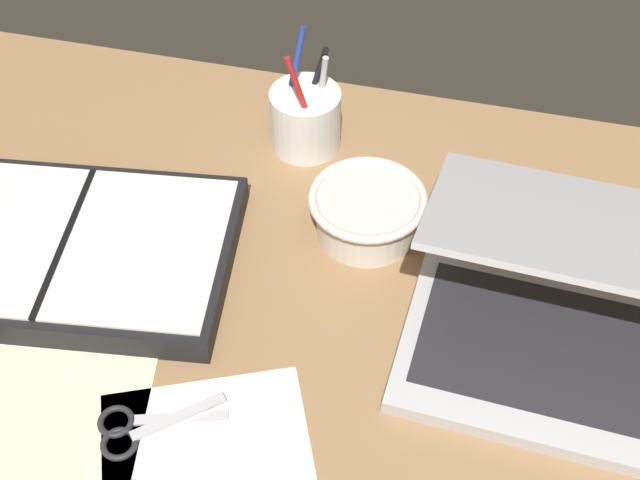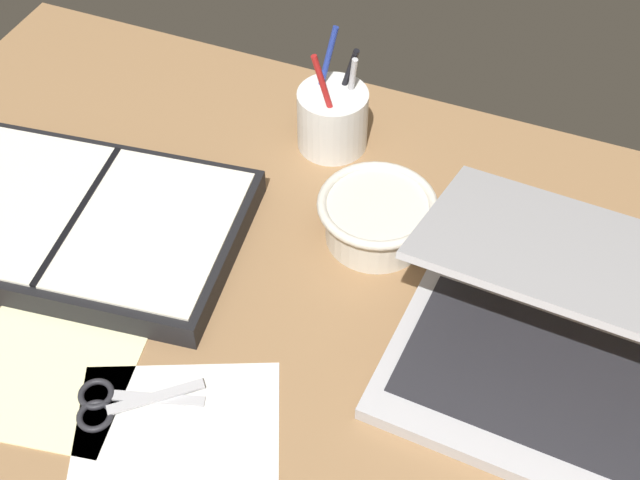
# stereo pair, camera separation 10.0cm
# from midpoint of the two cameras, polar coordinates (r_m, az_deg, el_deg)

# --- Properties ---
(desk_top) EXTENTS (1.40, 1.00, 0.02)m
(desk_top) POSITION_cam_midpoint_polar(r_m,az_deg,el_deg) (0.98, -1.38, -9.20)
(desk_top) COLOR #936D47
(desk_top) RESTS_ON ground
(laptop) EXTENTS (0.32, 0.33, 0.17)m
(laptop) POSITION_cam_midpoint_polar(r_m,az_deg,el_deg) (0.98, 11.87, -4.47)
(laptop) COLOR #B7B7BC
(laptop) RESTS_ON desk_top
(bowl) EXTENTS (0.15, 0.15, 0.06)m
(bowl) POSITION_cam_midpoint_polar(r_m,az_deg,el_deg) (1.08, 0.40, 1.70)
(bowl) COLOR silver
(bowl) RESTS_ON desk_top
(pen_cup) EXTENTS (0.09, 0.09, 0.17)m
(pen_cup) POSITION_cam_midpoint_polar(r_m,az_deg,el_deg) (1.20, -3.35, 7.69)
(pen_cup) COLOR white
(pen_cup) RESTS_ON desk_top
(planner) EXTENTS (0.42, 0.31, 0.04)m
(planner) POSITION_cam_midpoint_polar(r_m,az_deg,el_deg) (1.11, -18.31, -0.75)
(planner) COLOR black
(planner) RESTS_ON desk_top
(scissors) EXTENTS (0.13, 0.10, 0.01)m
(scissors) POSITION_cam_midpoint_polar(r_m,az_deg,el_deg) (0.96, -14.84, -11.78)
(scissors) COLOR #B7B7BC
(scissors) RESTS_ON desk_top
(paper_sheet_beside_planner) EXTENTS (0.22, 0.27, 0.00)m
(paper_sheet_beside_planner) POSITION_cam_midpoint_polar(r_m,az_deg,el_deg) (1.02, -18.52, -8.73)
(paper_sheet_beside_planner) COLOR #F4EFB2
(paper_sheet_beside_planner) RESTS_ON desk_top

